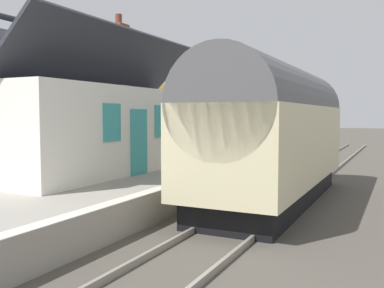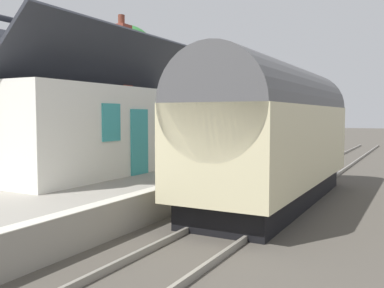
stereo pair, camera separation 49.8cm
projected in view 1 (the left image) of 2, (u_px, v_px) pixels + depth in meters
The scene contains 16 objects.
ground_plane at pixel (261, 192), 15.14m from camera, with size 160.00×160.00×0.00m, color #4C473F.
platform at pixel (168, 174), 16.79m from camera, with size 32.00×5.62×0.81m, color gray.
platform_edge_coping at pixel (230, 167), 15.60m from camera, with size 32.00×0.36×0.02m, color beige.
rail_near at pixel (307, 193), 14.42m from camera, with size 52.00×0.08×0.14m, color gray.
rail_far at pixel (266, 190), 15.05m from camera, with size 52.00×0.08×0.14m, color gray.
train at pixel (274, 131), 13.17m from camera, with size 9.41×2.73×4.32m.
station_building at pixel (89, 126), 14.09m from camera, with size 8.11×3.72×5.55m.
bench_mid_platform at pixel (258, 140), 24.13m from camera, with size 1.41×0.46×0.88m.
bench_near_building at pixel (268, 139), 25.88m from camera, with size 1.41×0.45×0.88m.
bench_by_lamp at pixel (220, 148), 18.43m from camera, with size 1.41×0.47×0.88m.
planter_corner_building at pixel (233, 155), 17.62m from camera, with size 0.79×0.32×0.55m.
planter_edge_near at pixel (179, 148), 19.39m from camera, with size 0.44×0.44×0.81m.
lamp_post_platform at pixel (251, 106), 19.72m from camera, with size 0.32×0.50×3.30m.
station_sign_board at pixel (263, 129), 21.41m from camera, with size 0.96×0.06×1.57m.
tree_distant at pixel (155, 104), 31.60m from camera, with size 3.11×3.00×5.12m.
tree_far_left at pixel (118, 62), 23.82m from camera, with size 3.52×3.75×7.76m.
Camera 1 is at (-14.53, -4.43, 2.73)m, focal length 39.83 mm.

